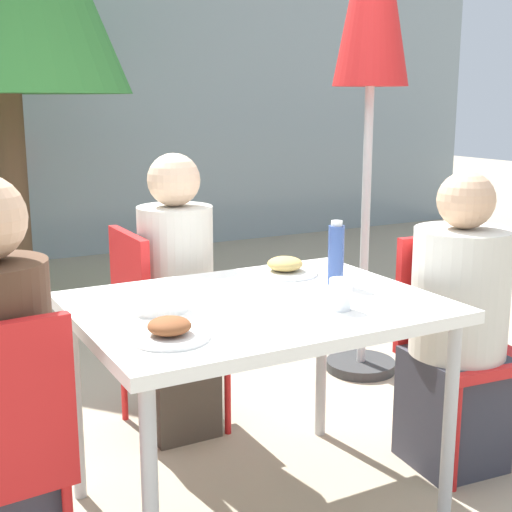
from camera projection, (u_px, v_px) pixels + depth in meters
The scene contains 13 objects.
ground_plane at pixel (256, 509), 2.46m from camera, with size 24.00×24.00×0.00m, color tan.
building_facade at pixel (3, 86), 5.95m from camera, with size 10.00×0.20×3.00m.
dining_table at pixel (256, 321), 2.32m from camera, with size 1.14×0.87×0.75m.
chair_right at pixel (454, 330), 2.77m from camera, with size 0.43×0.43×0.87m.
person_right at pixel (458, 333), 2.67m from camera, with size 0.36×0.36×1.14m.
chair_far at pixel (155, 316), 2.95m from camera, with size 0.40×0.40×0.87m.
person_far at pixel (177, 303), 2.93m from camera, with size 0.30×0.30×1.18m.
closed_umbrella at pixel (373, 2), 3.34m from camera, with size 0.37×0.37×2.44m.
plate_0 at pixel (285, 268), 2.65m from camera, with size 0.24×0.24×0.07m.
plate_1 at pixel (170, 331), 1.93m from camera, with size 0.22×0.22×0.06m.
bottle at pixel (336, 254), 2.49m from camera, with size 0.06×0.06×0.23m.
drinking_cup at pixel (340, 294), 2.20m from camera, with size 0.07×0.07×0.10m.
salad_bowl at pixel (159, 301), 2.19m from camera, with size 0.18×0.18×0.06m.
Camera 1 is at (-1.06, -1.95, 1.39)m, focal length 50.00 mm.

